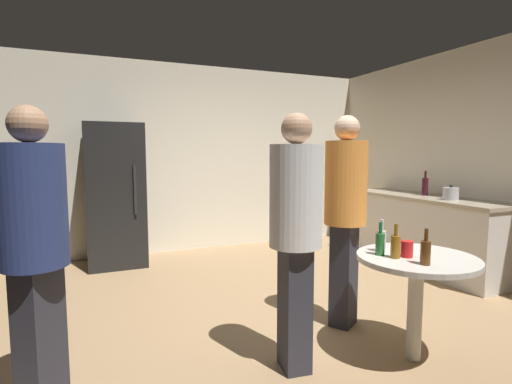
% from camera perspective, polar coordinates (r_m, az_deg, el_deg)
% --- Properties ---
extents(ground_plane, '(5.20, 5.20, 0.10)m').
position_cam_1_polar(ground_plane, '(3.68, 3.99, -17.99)').
color(ground_plane, '#9E7C56').
extents(wall_back, '(5.32, 0.06, 2.70)m').
position_cam_1_polar(wall_back, '(5.83, -7.89, 4.89)').
color(wall_back, silver).
rests_on(wall_back, ground_plane).
extents(wall_side_right, '(0.06, 5.20, 2.70)m').
position_cam_1_polar(wall_side_right, '(5.15, 31.19, 4.01)').
color(wall_side_right, silver).
rests_on(wall_side_right, ground_plane).
extents(refrigerator, '(0.70, 0.68, 1.80)m').
position_cam_1_polar(refrigerator, '(5.23, -20.04, -0.44)').
color(refrigerator, black).
rests_on(refrigerator, ground_plane).
extents(kitchen_counter, '(0.64, 2.16, 0.90)m').
position_cam_1_polar(kitchen_counter, '(5.32, 23.49, -5.34)').
color(kitchen_counter, beige).
rests_on(kitchen_counter, ground_plane).
extents(kettle, '(0.24, 0.17, 0.18)m').
position_cam_1_polar(kettle, '(4.95, 26.79, -0.21)').
color(kettle, '#B2B2B7').
rests_on(kettle, kitchen_counter).
extents(wine_bottle_on_counter, '(0.08, 0.08, 0.31)m').
position_cam_1_polar(wine_bottle_on_counter, '(5.32, 23.65, 0.81)').
color(wine_bottle_on_counter, '#3F141E').
rests_on(wine_bottle_on_counter, kitchen_counter).
extents(foreground_table, '(0.80, 0.80, 0.73)m').
position_cam_1_polar(foreground_table, '(2.91, 22.57, -10.72)').
color(foreground_table, beige).
rests_on(foreground_table, ground_plane).
extents(beer_bottle_amber, '(0.06, 0.06, 0.23)m').
position_cam_1_polar(beer_bottle_amber, '(2.76, 19.86, -7.46)').
color(beer_bottle_amber, '#8C5919').
rests_on(beer_bottle_amber, foreground_table).
extents(beer_bottle_brown, '(0.06, 0.06, 0.23)m').
position_cam_1_polar(beer_bottle_brown, '(2.67, 23.71, -8.05)').
color(beer_bottle_brown, '#593314').
rests_on(beer_bottle_brown, foreground_table).
extents(beer_bottle_green, '(0.06, 0.06, 0.23)m').
position_cam_1_polar(beer_bottle_green, '(2.80, 17.82, -7.17)').
color(beer_bottle_green, '#26662D').
rests_on(beer_bottle_green, foreground_table).
extents(beer_bottle_clear, '(0.06, 0.06, 0.23)m').
position_cam_1_polar(beer_bottle_clear, '(2.90, 18.01, -6.74)').
color(beer_bottle_clear, silver).
rests_on(beer_bottle_clear, foreground_table).
extents(plastic_cup_red, '(0.08, 0.08, 0.11)m').
position_cam_1_polar(plastic_cup_red, '(2.82, 21.35, -7.83)').
color(plastic_cup_red, red).
rests_on(plastic_cup_red, foreground_table).
extents(person_in_orange_shirt, '(0.47, 0.47, 1.73)m').
position_cam_1_polar(person_in_orange_shirt, '(3.23, 13.03, -1.79)').
color(person_in_orange_shirt, '#2D2D38').
rests_on(person_in_orange_shirt, ground_plane).
extents(person_in_white_shirt, '(0.38, 0.38, 1.68)m').
position_cam_1_polar(person_in_white_shirt, '(2.51, 5.85, -4.52)').
color(person_in_white_shirt, '#2D2D38').
rests_on(person_in_white_shirt, ground_plane).
extents(person_in_navy_shirt, '(0.48, 0.48, 1.68)m').
position_cam_1_polar(person_in_navy_shirt, '(2.39, -29.88, -5.85)').
color(person_in_navy_shirt, '#2D2D38').
rests_on(person_in_navy_shirt, ground_plane).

